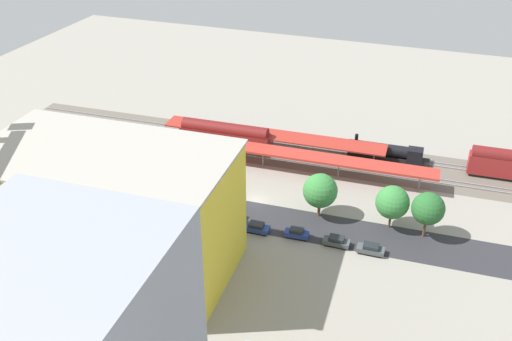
% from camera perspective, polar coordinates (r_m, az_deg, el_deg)
% --- Properties ---
extents(ground_plane, '(203.06, 203.06, 0.00)m').
position_cam_1_polar(ground_plane, '(105.84, 0.13, -3.03)').
color(ground_plane, gray).
rests_on(ground_plane, ground).
extents(rail_bed, '(127.35, 19.18, 0.01)m').
position_cam_1_polar(rail_bed, '(122.72, 3.28, 1.91)').
color(rail_bed, '#665E54').
rests_on(rail_bed, ground).
extents(street_asphalt, '(127.15, 13.44, 0.01)m').
position_cam_1_polar(street_asphalt, '(101.87, -0.82, -4.50)').
color(street_asphalt, '#2D2D33').
rests_on(street_asphalt, ground).
extents(track_rails, '(126.84, 12.75, 0.12)m').
position_cam_1_polar(track_rails, '(122.63, 3.29, 1.99)').
color(track_rails, '#9E9EA8').
rests_on(track_rails, ground).
extents(platform_canopy_near, '(68.80, 6.59, 4.06)m').
position_cam_1_polar(platform_canopy_near, '(115.12, 0.70, 2.09)').
color(platform_canopy_near, '#B73328').
rests_on(platform_canopy_near, ground).
extents(platform_canopy_far, '(47.73, 6.81, 4.00)m').
position_cam_1_polar(platform_canopy_far, '(120.96, 1.65, 3.55)').
color(platform_canopy_far, '#A82D23').
rests_on(platform_canopy_far, ground).
extents(locomotive, '(16.79, 3.08, 4.85)m').
position_cam_1_polar(locomotive, '(121.68, 13.09, 1.76)').
color(locomotive, black).
rests_on(locomotive, ground).
extents(freight_coach_far, '(19.73, 3.73, 6.14)m').
position_cam_1_polar(freight_coach_far, '(122.29, -3.10, 3.51)').
color(freight_coach_far, black).
rests_on(freight_coach_far, ground).
extents(parked_car_0, '(4.44, 1.96, 1.68)m').
position_cam_1_polar(parked_car_0, '(94.66, 11.34, -7.70)').
color(parked_car_0, black).
rests_on(parked_car_0, ground).
extents(parked_car_1, '(4.39, 1.87, 1.71)m').
position_cam_1_polar(parked_car_1, '(95.39, 8.00, -7.01)').
color(parked_car_1, black).
rests_on(parked_car_1, ground).
extents(parked_car_2, '(4.18, 2.03, 1.76)m').
position_cam_1_polar(parked_car_2, '(96.48, 4.07, -6.25)').
color(parked_car_2, black).
rests_on(parked_car_2, ground).
extents(parked_car_3, '(4.42, 1.98, 1.70)m').
position_cam_1_polar(parked_car_3, '(97.52, 0.05, -5.73)').
color(parked_car_3, black).
rests_on(parked_car_3, ground).
extents(parked_car_4, '(4.32, 1.81, 1.71)m').
position_cam_1_polar(parked_car_4, '(99.82, -3.28, -4.84)').
color(parked_car_4, black).
rests_on(parked_car_4, ground).
extents(construction_building, '(36.65, 21.20, 19.38)m').
position_cam_1_polar(construction_building, '(88.02, -14.29, -4.13)').
color(construction_building, yellow).
rests_on(construction_building, ground).
extents(construction_roof_slab, '(37.27, 21.82, 0.40)m').
position_cam_1_polar(construction_roof_slab, '(83.03, -15.14, 1.53)').
color(construction_roof_slab, '#ADA89E').
rests_on(construction_roof_slab, construction_building).
extents(box_truck_0, '(9.16, 2.60, 3.33)m').
position_cam_1_polar(box_truck_0, '(100.99, -4.84, -3.84)').
color(box_truck_0, black).
rests_on(box_truck_0, ground).
extents(street_tree_0, '(6.06, 6.06, 8.22)m').
position_cam_1_polar(street_tree_0, '(99.67, 6.41, -2.02)').
color(street_tree_0, brown).
rests_on(street_tree_0, ground).
extents(street_tree_1, '(5.71, 5.71, 7.93)m').
position_cam_1_polar(street_tree_1, '(98.86, 13.42, -3.10)').
color(street_tree_1, brown).
rests_on(street_tree_1, ground).
extents(street_tree_2, '(5.47, 5.47, 8.29)m').
position_cam_1_polar(street_tree_2, '(97.89, 16.75, -3.65)').
color(street_tree_2, brown).
rests_on(street_tree_2, ground).
extents(street_tree_3, '(5.15, 5.15, 8.01)m').
position_cam_1_polar(street_tree_3, '(109.16, -8.49, 1.03)').
color(street_tree_3, brown).
rests_on(street_tree_3, ground).
extents(traffic_light, '(0.50, 0.36, 6.76)m').
position_cam_1_polar(traffic_light, '(107.41, -6.22, 0.09)').
color(traffic_light, '#333333').
rests_on(traffic_light, ground).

